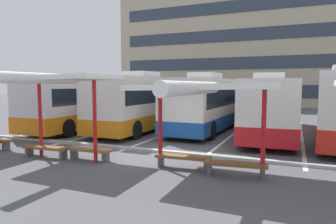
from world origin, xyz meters
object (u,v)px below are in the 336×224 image
(coach_bus_3, at_px, (268,106))
(bench_5, at_px, (236,166))
(coach_bus_0, at_px, (96,103))
(coach_bus_2, at_px, (212,104))
(coach_bus_1, at_px, (152,102))
(bench_3, at_px, (89,151))
(waiting_shelter_2, at_px, (206,88))
(waiting_shelter_1, at_px, (60,80))
(bench_2, at_px, (46,149))
(bench_4, at_px, (183,159))

(coach_bus_3, xyz_separation_m, bench_5, (-0.19, -9.30, -1.24))
(coach_bus_0, xyz_separation_m, coach_bus_2, (7.49, 2.04, 0.02))
(bench_5, bearing_deg, coach_bus_0, 144.69)
(coach_bus_1, distance_m, bench_3, 9.08)
(bench_3, bearing_deg, waiting_shelter_2, -1.52)
(coach_bus_2, relative_size, waiting_shelter_1, 2.51)
(coach_bus_2, distance_m, bench_5, 10.33)
(bench_3, bearing_deg, bench_2, -168.90)
(coach_bus_3, bearing_deg, bench_3, -120.93)
(bench_3, xyz_separation_m, waiting_shelter_2, (4.53, -0.12, 2.38))
(coach_bus_0, height_order, waiting_shelter_2, coach_bus_0)
(coach_bus_2, distance_m, coach_bus_3, 3.52)
(bench_2, bearing_deg, waiting_shelter_2, 2.11)
(waiting_shelter_2, bearing_deg, bench_5, 11.89)
(bench_2, height_order, waiting_shelter_2, waiting_shelter_2)
(coach_bus_3, xyz_separation_m, waiting_shelter_2, (-1.09, -9.49, 1.14))
(waiting_shelter_1, bearing_deg, coach_bus_0, 118.73)
(waiting_shelter_1, xyz_separation_m, bench_3, (0.90, 0.44, -2.65))
(coach_bus_3, distance_m, bench_5, 9.39)
(coach_bus_3, height_order, bench_3, coach_bus_3)
(coach_bus_3, distance_m, waiting_shelter_2, 9.62)
(bench_2, xyz_separation_m, waiting_shelter_2, (6.33, 0.23, 2.38))
(bench_3, relative_size, bench_4, 0.90)
(coach_bus_2, bearing_deg, waiting_shelter_1, -106.46)
(coach_bus_0, relative_size, coach_bus_2, 1.04)
(waiting_shelter_1, bearing_deg, coach_bus_1, 94.66)
(coach_bus_0, height_order, bench_2, coach_bus_0)
(coach_bus_3, bearing_deg, bench_4, -102.35)
(waiting_shelter_2, bearing_deg, bench_3, 178.48)
(bench_2, relative_size, waiting_shelter_2, 0.36)
(coach_bus_1, bearing_deg, bench_2, -90.90)
(bench_4, bearing_deg, waiting_shelter_2, -25.03)
(waiting_shelter_1, bearing_deg, bench_5, 4.60)
(bench_2, distance_m, bench_3, 1.83)
(coach_bus_1, height_order, bench_2, coach_bus_1)
(coach_bus_2, bearing_deg, bench_3, -102.22)
(coach_bus_0, height_order, coach_bus_3, coach_bus_0)
(coach_bus_2, xyz_separation_m, waiting_shelter_2, (2.41, -9.89, 1.08))
(bench_4, bearing_deg, coach_bus_2, 99.09)
(coach_bus_0, relative_size, waiting_shelter_2, 2.12)
(coach_bus_0, distance_m, coach_bus_3, 11.12)
(coach_bus_0, relative_size, bench_2, 5.92)
(bench_2, bearing_deg, coach_bus_1, 89.10)
(waiting_shelter_2, relative_size, bench_5, 2.79)
(coach_bus_2, bearing_deg, coach_bus_1, -166.05)
(bench_2, bearing_deg, bench_5, 3.34)
(coach_bus_1, bearing_deg, bench_4, -58.21)
(coach_bus_0, distance_m, bench_4, 11.74)
(waiting_shelter_1, bearing_deg, coach_bus_3, 56.41)
(waiting_shelter_2, bearing_deg, bench_2, -177.89)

